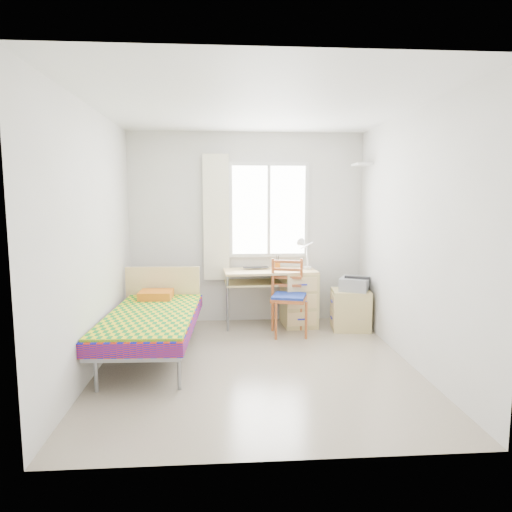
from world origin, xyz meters
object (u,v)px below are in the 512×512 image
(desk, at_px, (293,295))
(printer, at_px, (355,283))
(cabinet, at_px, (350,310))
(chair, at_px, (289,292))
(bed, at_px, (153,318))

(desk, xyz_separation_m, printer, (0.77, -0.25, 0.20))
(cabinet, bearing_deg, printer, 15.37)
(chair, bearing_deg, desk, 89.49)
(desk, height_order, chair, chair)
(bed, xyz_separation_m, desk, (1.72, 1.07, 0.00))
(desk, relative_size, chair, 1.31)
(desk, xyz_separation_m, cabinet, (0.71, -0.26, -0.15))
(printer, bearing_deg, chair, -145.15)
(printer, bearing_deg, cabinet, -145.57)
(bed, bearing_deg, desk, 34.36)
(bed, xyz_separation_m, cabinet, (2.43, 0.82, -0.15))
(desk, bearing_deg, printer, -21.76)
(desk, distance_m, printer, 0.83)
(bed, distance_m, cabinet, 2.57)
(chair, xyz_separation_m, printer, (0.88, 0.15, 0.08))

